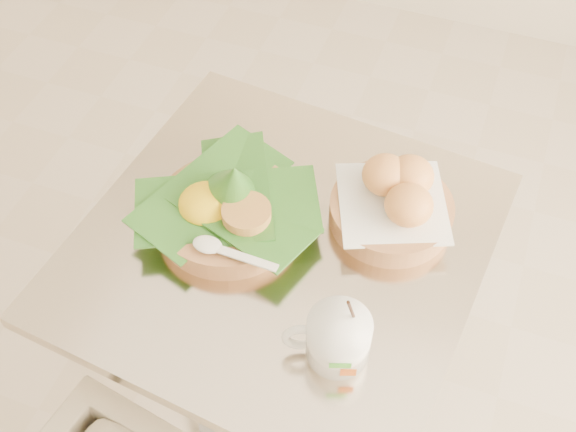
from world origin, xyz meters
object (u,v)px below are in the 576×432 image
(rice_basket, at_px, (227,206))
(coffee_mug, at_px, (337,337))
(cafe_table, at_px, (282,306))
(bread_basket, at_px, (395,201))

(rice_basket, height_order, coffee_mug, coffee_mug)
(cafe_table, relative_size, rice_basket, 2.34)
(rice_basket, xyz_separation_m, bread_basket, (0.28, 0.11, 0.00))
(cafe_table, height_order, bread_basket, bread_basket)
(rice_basket, xyz_separation_m, coffee_mug, (0.27, -0.19, 0.00))
(bread_basket, bearing_deg, coffee_mug, -92.63)
(coffee_mug, bearing_deg, bread_basket, 87.37)
(bread_basket, distance_m, coffee_mug, 0.30)
(cafe_table, bearing_deg, bread_basket, 35.29)
(cafe_table, distance_m, rice_basket, 0.29)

